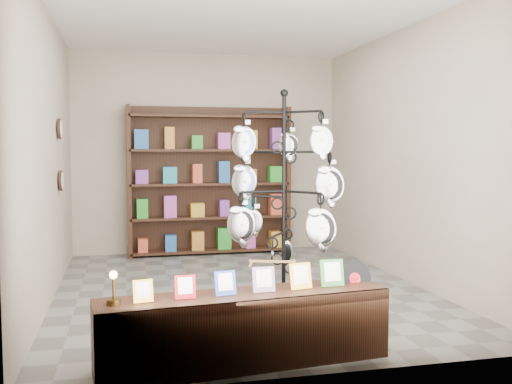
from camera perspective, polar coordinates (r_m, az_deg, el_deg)
ground at (r=6.47m, az=-1.51°, el=-9.70°), size 5.00×5.00×0.00m
room_envelope at (r=6.29m, az=-1.54°, el=6.91°), size 5.00×5.00×5.00m
display_tree at (r=4.91m, az=2.80°, el=0.03°), size 1.15×1.15×2.07m
front_shelf at (r=4.25m, az=-1.13°, el=-13.49°), size 2.16×0.64×0.75m
back_shelving at (r=8.56m, az=-4.64°, el=0.69°), size 2.42×0.36×2.20m
wall_clocks at (r=6.98m, az=-18.99°, el=3.53°), size 0.03×0.24×0.84m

